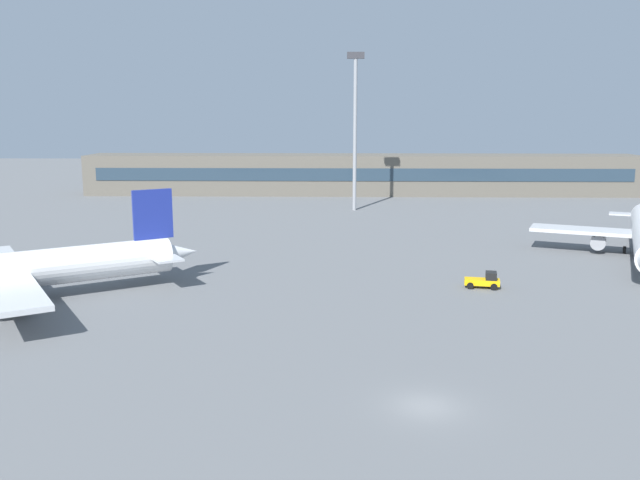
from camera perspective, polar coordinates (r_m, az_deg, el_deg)
ground_plane at (r=81.04m, az=5.41°, el=-2.11°), size 400.00×400.00×0.00m
terminal_building at (r=153.65m, az=3.59°, el=5.64°), size 125.18×12.13×9.00m
baggage_tug_yellow at (r=71.79m, az=13.92°, el=-3.39°), size 3.81×2.32×1.75m
floodlight_tower_west at (r=126.27m, az=3.03°, el=10.12°), size 3.20×0.80×29.29m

